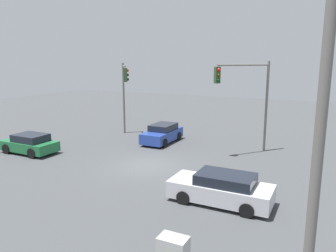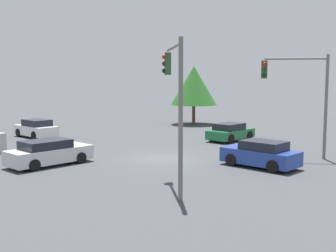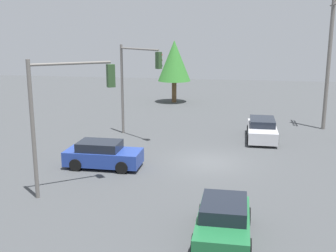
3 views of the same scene
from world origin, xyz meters
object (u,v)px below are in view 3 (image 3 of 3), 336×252
Objects in this scene: sedan_silver at (262,129)px; traffic_signal_cross at (66,102)px; sedan_green at (223,221)px; traffic_signal_main at (136,75)px; sedan_blue at (103,155)px.

traffic_signal_cross reaches higher than sedan_silver.
traffic_signal_cross reaches higher than sedan_green.
traffic_signal_main is at bearing -63.90° from sedan_green.
sedan_blue is 5.13m from traffic_signal_cross.
traffic_signal_main is at bearing 49.86° from traffic_signal_cross.
sedan_blue is at bearing -52.67° from traffic_signal_main.
sedan_blue reaches higher than sedan_silver.
sedan_silver is 0.73× the size of traffic_signal_main.
traffic_signal_main is (-13.53, -6.63, 3.71)m from sedan_green.
traffic_signal_main is (0.98, -8.55, 3.69)m from sedan_silver.
sedan_silver is 0.75× the size of traffic_signal_cross.
traffic_signal_main is at bearing 177.89° from sedan_blue.
traffic_signal_cross is at bearing -53.76° from traffic_signal_main.
sedan_green is at bearing -60.81° from traffic_signal_cross.
traffic_signal_cross is at bearing 51.12° from sedan_silver.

